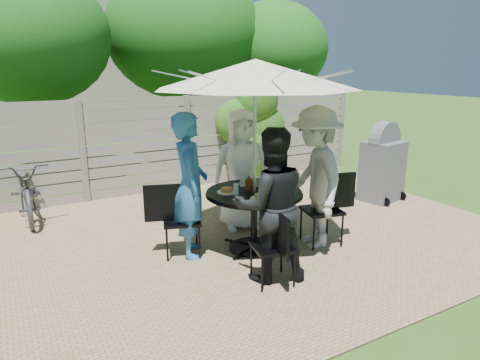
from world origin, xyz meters
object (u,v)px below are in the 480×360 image
chair_left (181,234)px  umbrella (255,74)px  plate_front (261,197)px  chair_back (240,209)px  person_back (242,170)px  person_right (315,178)px  coffee_cup (258,182)px  person_front (271,206)px  patio_table (254,209)px  glass_back (242,181)px  glass_left (236,189)px  bbq_grill (382,165)px  plate_back (248,182)px  person_left (190,186)px  plate_extra (274,195)px  chair_front (273,262)px  chair_right (322,223)px  plate_right (281,188)px  syrup_jug (249,184)px  plate_left (227,191)px  glass_right (271,183)px  bicycle (27,189)px

chair_left → umbrella: bearing=-0.0°
plate_front → chair_back: bearing=71.4°
person_back → person_right: size_ratio=0.95×
chair_back → coffee_cup: bearing=10.3°
umbrella → person_front: umbrella is taller
patio_table → chair_back: 1.01m
chair_left → glass_back: (0.90, -0.03, 0.60)m
patio_table → chair_left: (-0.92, 0.31, -0.28)m
patio_table → glass_left: (-0.28, -0.02, 0.32)m
bbq_grill → plate_back: bearing=175.7°
bbq_grill → coffee_cup: bearing=178.9°
chair_back → person_left: (-1.09, -0.65, 0.68)m
patio_table → umbrella: bearing=-161.6°
plate_extra → chair_front: bearing=-123.6°
chair_right → plate_right: size_ratio=3.85×
chair_right → plate_extra: bearing=15.6°
bbq_grill → glass_back: bearing=176.5°
syrup_jug → bbq_grill: 3.27m
glass_left → patio_table: bearing=3.4°
chair_left → person_right: person_right is taller
person_front → bbq_grill: size_ratio=1.22×
plate_right → chair_left: bearing=161.4°
umbrella → plate_extra: size_ratio=13.49×
plate_extra → plate_left: bearing=132.4°
glass_left → chair_front: bearing=-91.7°
glass_left → person_left: bearing=151.0°
glass_left → plate_back: bearing=42.2°
chair_back → person_right: size_ratio=0.45×
patio_table → plate_front: plate_front is taller
glass_left → glass_right: same height
glass_left → bbq_grill: (3.43, 0.74, -0.23)m
glass_right → person_front: bearing=-124.1°
umbrella → chair_right: (0.92, -0.31, -2.00)m
chair_back → syrup_jug: bearing=-1.1°
chair_front → plate_back: 1.44m
chair_back → person_left: size_ratio=0.46×
bbq_grill → person_back: bearing=167.3°
plate_extra → glass_back: size_ratio=1.71×
person_right → plate_back: bearing=-113.4°
plate_back → plate_left: size_ratio=1.00×
plate_front → person_back: bearing=71.4°
patio_table → plate_left: bearing=161.4°
chair_front → chair_right: 1.37m
glass_back → glass_left: same height
bicycle → plate_front: bearing=-52.3°
chair_left → chair_front: 1.37m
person_left → glass_back: bearing=-70.3°
person_front → chair_right: (1.18, 0.48, -0.58)m
person_left → syrup_jug: person_left is taller
chair_right → person_right: size_ratio=0.52×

